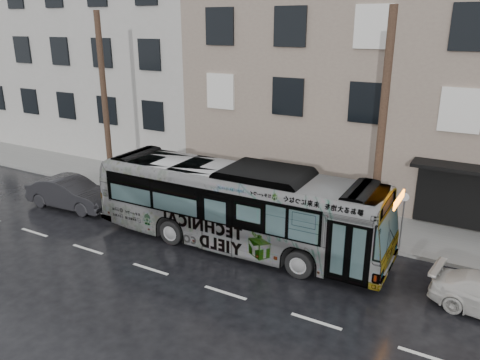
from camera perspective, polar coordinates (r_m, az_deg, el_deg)
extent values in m
plane|color=black|center=(19.40, -6.07, -7.62)|extent=(120.00, 120.00, 0.00)
cube|color=gray|center=(23.17, 0.96, -2.85)|extent=(90.00, 3.60, 0.15)
cube|color=gray|center=(27.44, 18.62, 11.25)|extent=(20.00, 12.00, 11.00)
cube|color=#A5A49C|center=(40.02, -16.17, 17.06)|extent=(26.00, 15.00, 16.00)
cylinder|color=#4F3627|center=(18.18, 16.85, 5.46)|extent=(0.30, 0.30, 9.00)
cylinder|color=#4F3627|center=(25.18, -16.16, 8.96)|extent=(0.30, 0.30, 9.00)
cylinder|color=slate|center=(18.96, 19.16, -4.76)|extent=(0.06, 0.06, 2.40)
imported|color=#B2B2B2|center=(18.50, -0.35, -3.15)|extent=(12.12, 3.02, 3.36)
imported|color=black|center=(24.07, -19.92, -1.48)|extent=(4.62, 1.92, 1.49)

